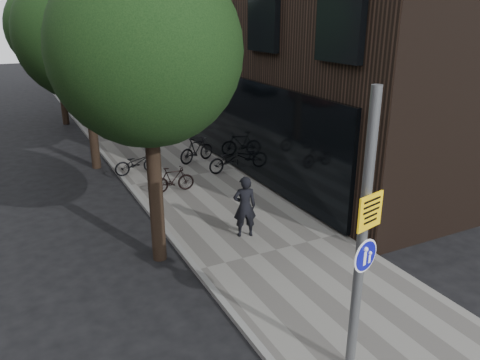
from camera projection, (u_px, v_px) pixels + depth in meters
ground at (349, 327)px, 9.64m from camera, size 120.00×120.00×0.00m
sidewalk at (187, 177)px, 18.11m from camera, size 4.50×60.00×0.12m
curb_edge at (129, 187)px, 17.15m from camera, size 0.15×60.00×0.13m
street_tree_near at (148, 58)px, 10.72m from camera, size 4.40×4.40×7.50m
street_tree_mid at (84, 39)px, 17.84m from camera, size 5.00×5.00×7.80m
street_tree_far at (56, 31)px, 25.39m from camera, size 5.00×5.00×7.80m
signpost at (362, 240)px, 7.53m from camera, size 0.57×0.17×5.02m
pedestrian at (245, 207)px, 13.00m from camera, size 0.74×0.59×1.77m
parked_bike_facade_near at (230, 159)px, 18.48m from camera, size 1.96×0.86×1.00m
parked_bike_facade_far at (197, 150)px, 19.63m from camera, size 1.83×1.03×1.06m
parked_bike_curb_near at (136, 163)px, 18.19m from camera, size 1.75×0.68×0.90m
parked_bike_curb_far at (173, 179)px, 16.39m from camera, size 1.54×0.56×0.91m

